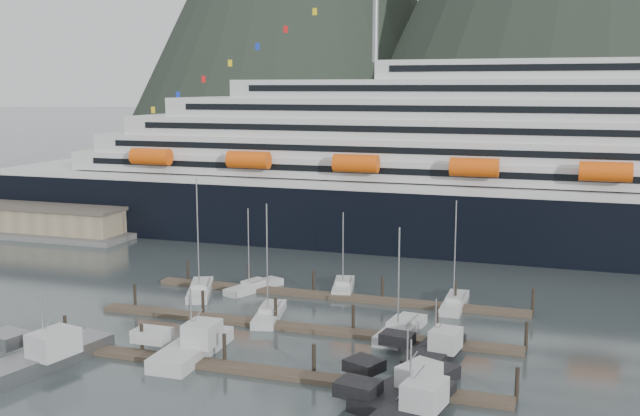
# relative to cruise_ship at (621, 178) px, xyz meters

# --- Properties ---
(ground) EXTENTS (1600.00, 1600.00, 0.00)m
(ground) POSITION_rel_cruise_ship_xyz_m (-30.03, -54.94, -12.04)
(ground) COLOR #465252
(ground) RESTS_ON ground
(cruise_ship) EXTENTS (210.00, 30.40, 50.30)m
(cruise_ship) POSITION_rel_cruise_ship_xyz_m (0.00, 0.00, 0.00)
(cruise_ship) COLOR black
(cruise_ship) RESTS_ON ground
(warehouse) EXTENTS (46.00, 20.00, 5.80)m
(warehouse) POSITION_rel_cruise_ship_xyz_m (-102.03, -12.94, -9.79)
(warehouse) COLOR #595956
(warehouse) RESTS_ON ground
(dock_near) EXTENTS (48.18, 2.28, 3.20)m
(dock_near) POSITION_rel_cruise_ship_xyz_m (-34.95, -64.89, -11.73)
(dock_near) COLOR #47372D
(dock_near) RESTS_ON ground
(dock_mid) EXTENTS (48.18, 2.28, 3.20)m
(dock_mid) POSITION_rel_cruise_ship_xyz_m (-34.95, -51.89, -11.73)
(dock_mid) COLOR #47372D
(dock_mid) RESTS_ON ground
(dock_far) EXTENTS (48.18, 2.28, 3.20)m
(dock_far) POSITION_rel_cruise_ship_xyz_m (-34.95, -38.89, -11.73)
(dock_far) COLOR #47372D
(dock_far) RESTS_ON ground
(sailboat_b) EXTENTS (6.24, 10.35, 15.45)m
(sailboat_b) POSITION_rel_cruise_ship_xyz_m (-51.81, -42.45, -11.60)
(sailboat_b) COLOR silver
(sailboat_b) RESTS_ON ground
(sailboat_c) EXTENTS (4.39, 9.58, 13.84)m
(sailboat_c) POSITION_rel_cruise_ship_xyz_m (-39.47, -49.21, -11.62)
(sailboat_c) COLOR silver
(sailboat_c) RESTS_ON ground
(sailboat_e) EXTENTS (5.34, 9.20, 11.28)m
(sailboat_e) POSITION_rel_cruise_ship_xyz_m (-45.92, -38.74, -11.65)
(sailboat_e) COLOR silver
(sailboat_e) RESTS_ON ground
(sailboat_f) EXTENTS (4.22, 8.78, 10.79)m
(sailboat_f) POSITION_rel_cruise_ship_xyz_m (-34.94, -34.95, -11.64)
(sailboat_f) COLOR silver
(sailboat_f) RESTS_ON ground
(sailboat_g) EXTENTS (2.44, 9.55, 13.44)m
(sailboat_g) POSITION_rel_cruise_ship_xyz_m (-20.09, -37.81, -11.63)
(sailboat_g) COLOR silver
(sailboat_g) RESTS_ON ground
(sailboat_h) EXTENTS (3.97, 10.15, 12.33)m
(sailboat_h) POSITION_rel_cruise_ship_xyz_m (-23.98, -50.00, -11.61)
(sailboat_h) COLOR silver
(sailboat_h) RESTS_ON ground
(trawler_a) EXTENTS (10.75, 14.62, 7.80)m
(trawler_a) POSITION_rel_cruise_ship_xyz_m (-54.15, -69.65, -11.07)
(trawler_a) COLOR gray
(trawler_a) RESTS_ON ground
(trawler_b) EXTENTS (8.84, 11.60, 7.52)m
(trawler_b) POSITION_rel_cruise_ship_xyz_m (-42.16, -62.86, -11.10)
(trawler_b) COLOR silver
(trawler_b) RESTS_ON ground
(trawler_c) EXTENTS (10.17, 12.61, 6.28)m
(trawler_c) POSITION_rel_cruise_ship_xyz_m (-20.22, -65.23, -11.21)
(trawler_c) COLOR black
(trawler_c) RESTS_ON ground
(trawler_d) EXTENTS (9.38, 12.59, 7.23)m
(trawler_d) POSITION_rel_cruise_ship_xyz_m (-18.98, -69.92, -11.12)
(trawler_d) COLOR black
(trawler_d) RESTS_ON ground
(trawler_e) EXTENTS (8.10, 10.62, 6.64)m
(trawler_e) POSITION_rel_cruise_ship_xyz_m (-19.38, -56.14, -11.18)
(trawler_e) COLOR black
(trawler_e) RESTS_ON ground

